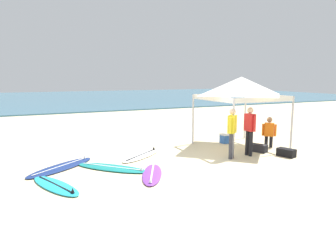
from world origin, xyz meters
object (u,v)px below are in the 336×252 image
canopy_tent (241,86)px  cooler_box (226,138)px  surfboard_white (141,155)px  person_red (250,128)px  surfboard_purple (152,174)px  surfboard_cyan (55,186)px  gear_bag_near_tent (259,148)px  surfboard_teal (112,168)px  surfboard_navy (61,167)px  person_orange (269,131)px  person_yellow (232,130)px  gear_bag_by_pole (286,153)px

canopy_tent → cooler_box: size_ratio=5.60×
surfboard_white → person_red: (3.47, -1.48, 0.95)m
surfboard_purple → surfboard_cyan: size_ratio=0.95×
gear_bag_near_tent → canopy_tent: bearing=98.6°
canopy_tent → surfboard_teal: (-5.34, -0.77, -2.35)m
surfboard_navy → surfboard_white: same height
person_orange → cooler_box: (-1.01, 1.38, -0.46)m
surfboard_purple → surfboard_white: size_ratio=1.01×
surfboard_cyan → person_orange: 8.16m
person_red → surfboard_cyan: bearing=-176.0°
surfboard_purple → surfboard_white: same height
surfboard_purple → person_red: 4.10m
surfboard_purple → surfboard_white: bearing=77.5°
surfboard_cyan → person_yellow: 5.79m
gear_bag_by_pole → canopy_tent: bearing=105.7°
person_orange → gear_bag_by_pole: 1.54m
surfboard_cyan → person_yellow: bearing=3.9°
person_red → surfboard_navy: bearing=168.9°
surfboard_navy → surfboard_teal: (1.37, -0.74, 0.00)m
person_yellow → person_orange: size_ratio=1.43×
surfboard_cyan → gear_bag_by_pole: gear_bag_by_pole is taller
gear_bag_by_pole → cooler_box: (-0.53, 2.76, 0.06)m
cooler_box → person_red: bearing=-104.9°
surfboard_navy → surfboard_teal: same height
person_orange → cooler_box: person_orange is taller
surfboard_navy → person_orange: (7.72, -0.51, 0.62)m
canopy_tent → gear_bag_near_tent: canopy_tent is taller
surfboard_purple → person_red: size_ratio=1.19×
surfboard_cyan → person_orange: (8.06, 1.15, 0.62)m
surfboard_cyan → surfboard_teal: (1.71, 0.92, -0.00)m
surfboard_white → person_orange: 5.13m
person_red → gear_bag_near_tent: (0.70, 0.28, -0.85)m
person_yellow → cooler_box: size_ratio=3.42×
surfboard_cyan → person_red: size_ratio=1.26×
surfboard_navy → person_yellow: 5.59m
surfboard_teal → cooler_box: cooler_box is taller
surfboard_cyan → surfboard_white: bearing=32.5°
canopy_tent → surfboard_teal: 5.88m
canopy_tent → person_red: 1.95m
surfboard_navy → gear_bag_by_pole: 7.49m
person_yellow → gear_bag_by_pole: person_yellow is taller
surfboard_navy → surfboard_white: (2.69, 0.27, 0.00)m
canopy_tent → cooler_box: 2.35m
surfboard_teal → gear_bag_near_tent: size_ratio=3.70×
canopy_tent → surfboard_purple: 5.39m
person_yellow → surfboard_teal: bearing=172.3°
person_yellow → person_orange: bearing=17.9°
cooler_box → gear_bag_by_pole: bearing=-79.0°
surfboard_white → canopy_tent: bearing=-3.4°
surfboard_navy → surfboard_white: 2.70m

